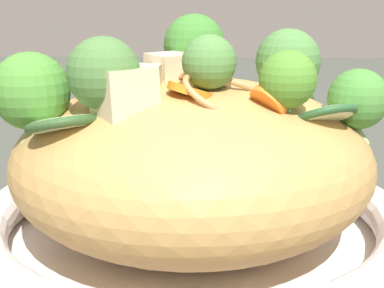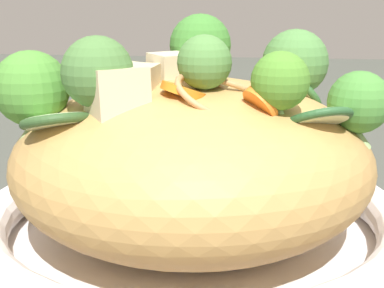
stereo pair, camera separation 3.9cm
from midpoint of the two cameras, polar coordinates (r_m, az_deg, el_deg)
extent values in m
plane|color=#42453E|center=(0.42, -2.70, -11.94)|extent=(3.00, 3.00, 0.00)
cylinder|color=white|center=(0.42, -2.72, -10.78)|extent=(0.31, 0.31, 0.02)
torus|color=white|center=(0.41, -2.76, -7.75)|extent=(0.32, 0.32, 0.03)
ellipsoid|color=tan|center=(0.39, -2.84, -1.71)|extent=(0.26, 0.26, 0.12)
torus|color=#BC9445|center=(0.37, -1.72, 4.83)|extent=(0.08, 0.08, 0.02)
torus|color=tan|center=(0.38, 0.27, 6.00)|extent=(0.09, 0.09, 0.03)
torus|color=tan|center=(0.34, -0.78, 5.19)|extent=(0.06, 0.06, 0.03)
cone|color=#9CB56D|center=(0.37, -19.38, 1.23)|extent=(0.03, 0.03, 0.02)
sphere|color=#498833|center=(0.37, -19.75, 5.31)|extent=(0.07, 0.07, 0.05)
cone|color=#98BC7A|center=(0.34, -12.50, 3.55)|extent=(0.03, 0.03, 0.01)
sphere|color=#49763B|center=(0.34, -12.72, 7.33)|extent=(0.06, 0.06, 0.05)
cone|color=#98C072|center=(0.38, 14.23, 1.23)|extent=(0.03, 0.03, 0.02)
sphere|color=#458437|center=(0.37, 14.45, 4.64)|extent=(0.05, 0.05, 0.04)
cone|color=#9AC179|center=(0.34, 6.75, 3.27)|extent=(0.02, 0.02, 0.02)
sphere|color=#4E882D|center=(0.33, 6.86, 6.83)|extent=(0.05, 0.05, 0.04)
cone|color=#9BB677|center=(0.43, -3.07, 6.89)|extent=(0.03, 0.03, 0.02)
sphere|color=#3D7B30|center=(0.43, -3.12, 10.49)|extent=(0.06, 0.06, 0.05)
cone|color=#A3BB76|center=(0.35, -1.37, 5.67)|extent=(0.02, 0.02, 0.01)
sphere|color=#4E8140|center=(0.35, -1.38, 8.71)|extent=(0.04, 0.04, 0.04)
cone|color=#A4BC6E|center=(0.43, 7.49, 5.40)|extent=(0.03, 0.03, 0.01)
sphere|color=#4B7F40|center=(0.43, 7.61, 8.72)|extent=(0.07, 0.07, 0.05)
cylinder|color=orange|center=(0.39, -13.05, 5.58)|extent=(0.03, 0.02, 0.03)
cylinder|color=orange|center=(0.34, -3.55, 5.64)|extent=(0.04, 0.04, 0.01)
cylinder|color=orange|center=(0.33, 4.80, 4.34)|extent=(0.03, 0.03, 0.02)
cylinder|color=beige|center=(0.43, 8.40, 5.57)|extent=(0.04, 0.04, 0.03)
torus|color=#2D592B|center=(0.43, 8.40, 5.57)|extent=(0.04, 0.05, 0.03)
cylinder|color=beige|center=(0.34, -16.92, 1.97)|extent=(0.05, 0.05, 0.02)
torus|color=#2E4F26|center=(0.34, -16.92, 1.97)|extent=(0.06, 0.06, 0.02)
cylinder|color=beige|center=(0.34, 10.74, 2.88)|extent=(0.05, 0.05, 0.02)
torus|color=#29552C|center=(0.34, 10.74, 2.88)|extent=(0.06, 0.06, 0.02)
cube|color=beige|center=(0.36, -9.75, 6.27)|extent=(0.04, 0.04, 0.03)
cube|color=beige|center=(0.33, -10.60, 5.12)|extent=(0.05, 0.05, 0.03)
cube|color=beige|center=(0.39, -4.98, 7.78)|extent=(0.04, 0.04, 0.03)
cube|color=beige|center=(0.37, -8.69, 6.81)|extent=(0.03, 0.03, 0.02)
camera|label=1|loc=(0.02, -92.86, -0.77)|focal=50.02mm
camera|label=2|loc=(0.02, 87.14, 0.77)|focal=50.02mm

